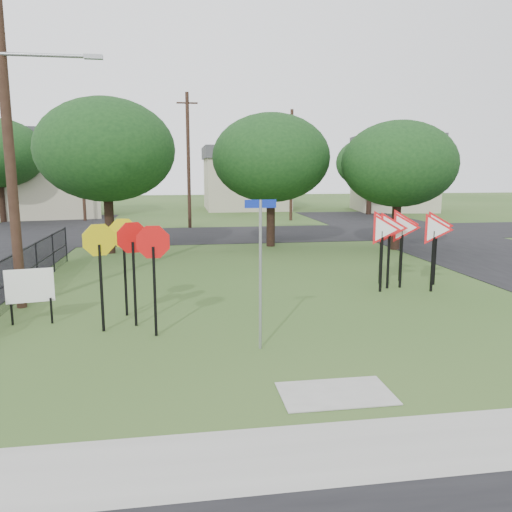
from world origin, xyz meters
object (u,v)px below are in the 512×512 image
(street_name_sign, at_px, (260,266))
(stop_sign_cluster, at_px, (127,250))
(yield_sign_cluster, at_px, (404,231))
(info_board, at_px, (30,288))

(street_name_sign, height_order, stop_sign_cluster, street_name_sign)
(street_name_sign, xyz_separation_m, stop_sign_cluster, (-3.03, 2.07, 0.10))
(stop_sign_cluster, relative_size, yield_sign_cluster, 0.81)
(street_name_sign, relative_size, yield_sign_cluster, 1.00)
(stop_sign_cluster, bearing_deg, yield_sign_cluster, 19.47)
(yield_sign_cluster, xyz_separation_m, info_board, (-11.31, -2.51, -0.96))
(info_board, bearing_deg, yield_sign_cluster, 12.51)
(street_name_sign, distance_m, yield_sign_cluster, 7.73)
(info_board, bearing_deg, stop_sign_cluster, -13.10)
(street_name_sign, bearing_deg, stop_sign_cluster, 145.61)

